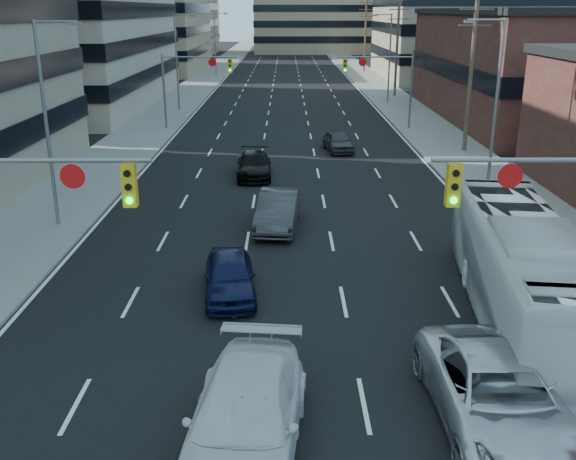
% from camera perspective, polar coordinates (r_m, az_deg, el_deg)
% --- Properties ---
extents(road_surface, '(18.00, 300.00, 0.02)m').
position_cam_1_polar(road_surface, '(138.01, -0.14, 15.10)').
color(road_surface, black).
rests_on(road_surface, ground).
extents(sidewalk_left, '(5.00, 300.00, 0.15)m').
position_cam_1_polar(sidewalk_left, '(138.47, -5.08, 15.07)').
color(sidewalk_left, slate).
rests_on(sidewalk_left, ground).
extents(sidewalk_right, '(5.00, 300.00, 0.15)m').
position_cam_1_polar(sidewalk_right, '(138.50, 4.79, 15.08)').
color(sidewalk_right, slate).
rests_on(sidewalk_right, ground).
extents(office_left_far, '(20.00, 30.00, 16.00)m').
position_cam_1_polar(office_left_far, '(110.31, -13.34, 17.80)').
color(office_left_far, gray).
rests_on(office_left_far, ground).
extents(storefront_right_mid, '(20.00, 30.00, 9.00)m').
position_cam_1_polar(storefront_right_mid, '(62.73, 23.07, 13.09)').
color(storefront_right_mid, '#472119').
rests_on(storefront_right_mid, ground).
extents(office_right_far, '(22.00, 28.00, 14.00)m').
position_cam_1_polar(office_right_far, '(98.97, 15.20, 17.00)').
color(office_right_far, gray).
rests_on(office_right_far, ground).
extents(bg_block_left, '(24.00, 24.00, 20.00)m').
position_cam_1_polar(bg_block_left, '(150.30, -11.50, 18.88)').
color(bg_block_left, '#ADA089').
rests_on(bg_block_left, ground).
extents(bg_block_right, '(22.00, 22.00, 12.00)m').
position_cam_1_polar(bg_block_right, '(141.44, 13.55, 17.13)').
color(bg_block_right, gray).
rests_on(bg_block_right, ground).
extents(signal_near_left, '(6.59, 0.33, 6.00)m').
position_cam_1_polar(signal_near_left, '(18.03, -24.11, 1.09)').
color(signal_near_left, slate).
rests_on(signal_near_left, ground).
extents(signal_far_left, '(6.09, 0.33, 6.00)m').
position_cam_1_polar(signal_far_left, '(53.47, -8.53, 13.36)').
color(signal_far_left, slate).
rests_on(signal_far_left, ground).
extents(signal_far_right, '(6.09, 0.33, 6.00)m').
position_cam_1_polar(signal_far_right, '(53.51, 8.44, 13.37)').
color(signal_far_right, slate).
rests_on(signal_far_right, ground).
extents(utility_pole_block, '(2.20, 0.28, 11.00)m').
position_cam_1_polar(utility_pole_block, '(45.55, 16.00, 13.78)').
color(utility_pole_block, '#4C3D2D').
rests_on(utility_pole_block, ground).
extents(utility_pole_midblock, '(2.20, 0.28, 11.00)m').
position_cam_1_polar(utility_pole_midblock, '(74.81, 9.68, 15.99)').
color(utility_pole_midblock, '#4C3D2D').
rests_on(utility_pole_midblock, ground).
extents(utility_pole_distant, '(2.20, 0.28, 11.00)m').
position_cam_1_polar(utility_pole_distant, '(104.49, 6.89, 16.89)').
color(utility_pole_distant, '#4C3D2D').
rests_on(utility_pole_distant, ground).
extents(streetlight_left_near, '(2.03, 0.22, 9.00)m').
position_cam_1_polar(streetlight_left_near, '(29.82, -20.48, 9.52)').
color(streetlight_left_near, slate).
rests_on(streetlight_left_near, ground).
extents(streetlight_left_mid, '(2.03, 0.22, 9.00)m').
position_cam_1_polar(streetlight_left_mid, '(63.66, -9.74, 14.85)').
color(streetlight_left_mid, slate).
rests_on(streetlight_left_mid, ground).
extents(streetlight_left_far, '(2.03, 0.22, 9.00)m').
position_cam_1_polar(streetlight_left_far, '(98.32, -6.41, 16.37)').
color(streetlight_left_far, slate).
rests_on(streetlight_left_far, ground).
extents(streetlight_right_near, '(2.03, 0.22, 9.00)m').
position_cam_1_polar(streetlight_right_near, '(34.60, 17.78, 10.96)').
color(streetlight_right_near, slate).
rests_on(streetlight_right_near, ground).
extents(streetlight_right_far, '(2.03, 0.22, 9.00)m').
position_cam_1_polar(streetlight_right_far, '(68.64, 8.90, 15.17)').
color(streetlight_right_far, slate).
rests_on(streetlight_right_far, ground).
extents(white_van, '(3.03, 6.25, 1.75)m').
position_cam_1_polar(white_van, '(14.62, -3.84, -16.50)').
color(white_van, silver).
rests_on(white_van, ground).
extents(silver_suv, '(2.95, 6.17, 1.70)m').
position_cam_1_polar(silver_suv, '(16.19, 18.08, -13.76)').
color(silver_suv, silver).
rests_on(silver_suv, ground).
extents(transit_bus, '(4.20, 12.23, 3.34)m').
position_cam_1_polar(transit_bus, '(21.37, 20.21, -3.32)').
color(transit_bus, white).
rests_on(transit_bus, ground).
extents(sedan_blue, '(2.15, 4.40, 1.45)m').
position_cam_1_polar(sedan_blue, '(22.13, -5.22, -4.05)').
color(sedan_blue, '#0C1233').
rests_on(sedan_blue, ground).
extents(sedan_grey_center, '(2.15, 5.05, 1.62)m').
position_cam_1_polar(sedan_grey_center, '(28.83, -0.89, 1.75)').
color(sedan_grey_center, '#343336').
rests_on(sedan_grey_center, ground).
extents(sedan_black_far, '(2.16, 4.94, 1.41)m').
position_cam_1_polar(sedan_black_far, '(37.94, -3.04, 5.79)').
color(sedan_black_far, black).
rests_on(sedan_black_far, ground).
extents(sedan_grey_right, '(2.21, 4.32, 1.41)m').
position_cam_1_polar(sedan_grey_right, '(45.12, 4.46, 7.87)').
color(sedan_grey_right, '#353537').
rests_on(sedan_grey_right, ground).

